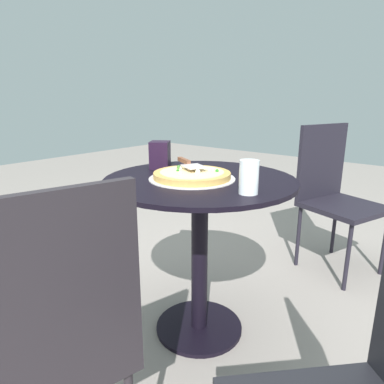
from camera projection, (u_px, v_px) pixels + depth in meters
ground_plane at (199, 328)px, 1.64m from camera, size 10.00×10.00×0.00m
patio_table at (200, 222)px, 1.49m from camera, size 0.81×0.81×0.74m
pizza_on_tray at (192, 175)px, 1.42m from camera, size 0.36×0.36×0.05m
pizza_server at (188, 163)px, 1.48m from camera, size 0.14×0.21×0.02m
drinking_cup at (249, 177)px, 1.19m from camera, size 0.07×0.07×0.12m
napkin_dispenser at (160, 155)px, 1.63m from camera, size 0.13×0.13×0.13m
patio_chair_far at (47, 342)px, 0.79m from camera, size 0.46×0.46×0.90m
patio_chair_corner at (334, 190)px, 2.13m from camera, size 0.53×0.53×0.91m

